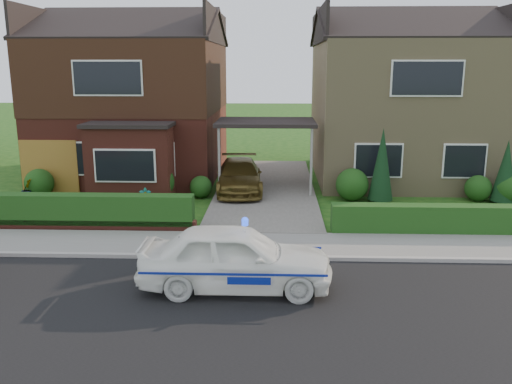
{
  "coord_description": "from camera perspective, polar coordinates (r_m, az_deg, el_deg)",
  "views": [
    {
      "loc": [
        0.41,
        -10.07,
        4.9
      ],
      "look_at": [
        -0.1,
        3.5,
        1.69
      ],
      "focal_mm": 38.0,
      "sensor_mm": 36.0,
      "label": 1
    }
  ],
  "objects": [
    {
      "name": "shrub_left_mid",
      "position": [
        20.31,
        -10.42,
        1.05
      ],
      "size": [
        1.32,
        1.32,
        1.32
      ],
      "primitive_type": "sphere",
      "color": "#133912",
      "rests_on": "ground"
    },
    {
      "name": "ground",
      "position": [
        11.2,
        -0.15,
        -12.62
      ],
      "size": [
        120.0,
        120.0,
        0.0
      ],
      "primitive_type": "plane",
      "color": "#134312",
      "rests_on": "ground"
    },
    {
      "name": "potted_plant_b",
      "position": [
        21.62,
        -22.93,
        0.23
      ],
      "size": [
        0.56,
        0.55,
        0.79
      ],
      "primitive_type": "imported",
      "rotation": [
        0.0,
        0.0,
        0.86
      ],
      "color": "gray",
      "rests_on": "ground"
    },
    {
      "name": "driveway",
      "position": [
        21.62,
        1.03,
        0.38
      ],
      "size": [
        3.8,
        12.0,
        0.12
      ],
      "primitive_type": "cube",
      "color": "#666059",
      "rests_on": "ground"
    },
    {
      "name": "potted_plant_a",
      "position": [
        18.86,
        -11.55,
        -0.81
      ],
      "size": [
        0.47,
        0.39,
        0.77
      ],
      "primitive_type": "imported",
      "rotation": [
        0.0,
        0.0,
        0.32
      ],
      "color": "gray",
      "rests_on": "ground"
    },
    {
      "name": "driveway_car",
      "position": [
        20.79,
        -1.77,
        1.72
      ],
      "size": [
        1.98,
        4.26,
        1.2
      ],
      "primitive_type": "imported",
      "rotation": [
        0.0,
        0.0,
        0.07
      ],
      "color": "brown",
      "rests_on": "driveway"
    },
    {
      "name": "shrub_right_mid",
      "position": [
        21.38,
        22.34,
        0.37
      ],
      "size": [
        0.96,
        0.96,
        0.96
      ],
      "primitive_type": "sphere",
      "color": "#133912",
      "rests_on": "ground"
    },
    {
      "name": "potted_plant_c",
      "position": [
        16.94,
        -7.81,
        -2.23
      ],
      "size": [
        0.47,
        0.47,
        0.79
      ],
      "primitive_type": "imported",
      "rotation": [
        0.0,
        0.0,
        1.51
      ],
      "color": "gray",
      "rests_on": "ground"
    },
    {
      "name": "carport_link",
      "position": [
        21.14,
        1.05,
        7.22
      ],
      "size": [
        3.8,
        3.0,
        2.77
      ],
      "color": "black",
      "rests_on": "ground"
    },
    {
      "name": "conifer_b",
      "position": [
        21.28,
        24.78,
        1.79
      ],
      "size": [
        0.9,
        0.9,
        2.2
      ],
      "primitive_type": "cone",
      "color": "black",
      "rests_on": "ground"
    },
    {
      "name": "house_right",
      "position": [
        24.69,
        15.01,
        10.0
      ],
      "size": [
        7.5,
        8.06,
        7.25
      ],
      "color": "tan",
      "rests_on": "ground"
    },
    {
      "name": "house_left",
      "position": [
        24.78,
        -12.52,
        10.49
      ],
      "size": [
        7.5,
        9.53,
        7.25
      ],
      "color": "maroon",
      "rests_on": "ground"
    },
    {
      "name": "sidewalk",
      "position": [
        14.98,
        0.49,
        -5.57
      ],
      "size": [
        60.0,
        2.0,
        0.1
      ],
      "primitive_type": "cube",
      "color": "slate",
      "rests_on": "ground"
    },
    {
      "name": "hedge_left",
      "position": [
        17.42,
        -18.86,
        -3.76
      ],
      "size": [
        7.5,
        0.55,
        0.9
      ],
      "primitive_type": "cube",
      "color": "#133912",
      "rests_on": "ground"
    },
    {
      "name": "shrub_right_far",
      "position": [
        21.46,
        25.13,
        0.32
      ],
      "size": [
        1.08,
        1.08,
        1.08
      ],
      "primitive_type": "sphere",
      "color": "#133912",
      "rests_on": "ground"
    },
    {
      "name": "garage_door",
      "position": [
        22.15,
        -20.89,
        2.43
      ],
      "size": [
        2.2,
        0.1,
        2.1
      ],
      "primitive_type": "cube",
      "color": "olive",
      "rests_on": "ground"
    },
    {
      "name": "shrub_left_near",
      "position": [
        20.36,
        -5.82,
        0.54
      ],
      "size": [
        0.84,
        0.84,
        0.84
      ],
      "primitive_type": "sphere",
      "color": "#133912",
      "rests_on": "ground"
    },
    {
      "name": "shrub_right_near",
      "position": [
        20.13,
        10.08,
        0.78
      ],
      "size": [
        1.2,
        1.2,
        1.2
      ],
      "primitive_type": "sphere",
      "color": "#133912",
      "rests_on": "ground"
    },
    {
      "name": "police_car",
      "position": [
        12.05,
        -2.17,
        -6.96
      ],
      "size": [
        3.92,
        4.26,
        1.62
      ],
      "rotation": [
        0.0,
        0.0,
        1.57
      ],
      "color": "white",
      "rests_on": "ground"
    },
    {
      "name": "conifer_a",
      "position": [
        19.96,
        13.09,
        2.58
      ],
      "size": [
        0.9,
        0.9,
        2.6
      ],
      "primitive_type": "cone",
      "color": "black",
      "rests_on": "ground"
    },
    {
      "name": "dwarf_wall",
      "position": [
        17.23,
        -19.08,
        -3.33
      ],
      "size": [
        7.7,
        0.25,
        0.36
      ],
      "primitive_type": "cube",
      "color": "maroon",
      "rests_on": "ground"
    },
    {
      "name": "kerb",
      "position": [
        13.99,
        0.36,
        -6.93
      ],
      "size": [
        60.0,
        0.16,
        0.12
      ],
      "primitive_type": "cube",
      "color": "#9E9993",
      "rests_on": "ground"
    },
    {
      "name": "hedge_right",
      "position": [
        17.05,
        20.55,
        -4.26
      ],
      "size": [
        7.5,
        0.55,
        0.8
      ],
      "primitive_type": "cube",
      "color": "#133912",
      "rests_on": "ground"
    },
    {
      "name": "road",
      "position": [
        11.2,
        -0.15,
        -12.62
      ],
      "size": [
        60.0,
        6.0,
        0.02
      ],
      "primitive_type": "cube",
      "color": "black",
      "rests_on": "ground"
    },
    {
      "name": "shrub_left_far",
      "position": [
        21.94,
        -21.85,
        0.89
      ],
      "size": [
        1.08,
        1.08,
        1.08
      ],
      "primitive_type": "sphere",
      "color": "#133912",
      "rests_on": "ground"
    }
  ]
}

